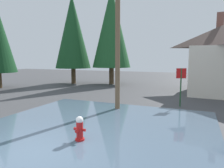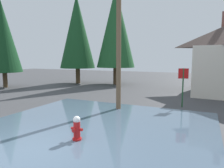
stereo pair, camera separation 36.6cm
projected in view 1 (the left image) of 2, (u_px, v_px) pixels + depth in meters
The scene contains 7 objects.
ground_plane at pixel (33, 156), 6.56m from camera, with size 80.00×80.00×0.10m, color #424244.
flood_puddle at pixel (96, 127), 9.04m from camera, with size 9.98×9.39×0.04m, color #4C6075.
fire_hydrant at pixel (80, 129), 7.50m from camera, with size 0.47×0.40×0.94m.
utility_pole at pixel (118, 40), 11.82m from camera, with size 1.60×0.28×7.77m.
stop_sign_far at pixel (181, 80), 12.80m from camera, with size 0.61×0.26×2.41m.
pine_tree_tall_left at pixel (72, 32), 24.00m from camera, with size 4.11×4.11×10.27m.
pine_tree_mid_left at pixel (111, 28), 23.31m from camera, with size 4.36×4.36×10.91m.
Camera 1 is at (4.71, -4.79, 3.02)m, focal length 33.23 mm.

